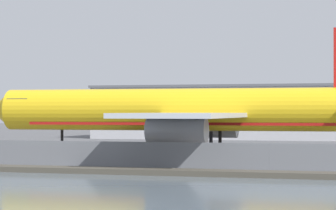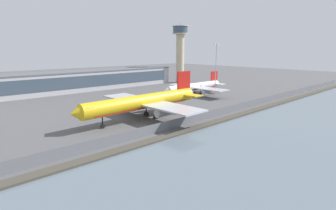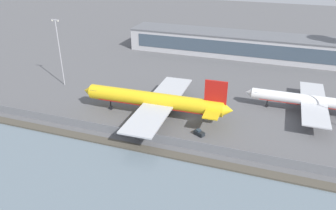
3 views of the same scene
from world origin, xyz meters
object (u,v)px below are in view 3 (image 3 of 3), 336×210
cargo_jet_yellow (156,101)px  apron_light_mast_apron_west (60,50)px  ops_van (291,97)px  passenger_jet_white_red (310,101)px  baggage_tug (199,133)px

cargo_jet_yellow → apron_light_mast_apron_west: size_ratio=1.94×
ops_van → apron_light_mast_apron_west: bearing=-170.3°
ops_van → apron_light_mast_apron_west: apron_light_mast_apron_west is taller
passenger_jet_white_red → baggage_tug: 40.02m
baggage_tug → ops_van: bearing=53.7°
passenger_jet_white_red → apron_light_mast_apron_west: apron_light_mast_apron_west is taller
cargo_jet_yellow → apron_light_mast_apron_west: apron_light_mast_apron_west is taller
cargo_jet_yellow → ops_van: (41.02, 27.35, -4.41)m
cargo_jet_yellow → baggage_tug: 18.06m
ops_van → baggage_tug: bearing=-126.3°
cargo_jet_yellow → passenger_jet_white_red: (46.44, 19.12, -1.33)m
passenger_jet_white_red → baggage_tug: (-30.39, -25.80, -3.55)m
passenger_jet_white_red → apron_light_mast_apron_west: (-90.55, -6.35, 9.89)m
cargo_jet_yellow → baggage_tug: (16.05, -6.68, -4.88)m
apron_light_mast_apron_west → passenger_jet_white_red: bearing=4.0°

